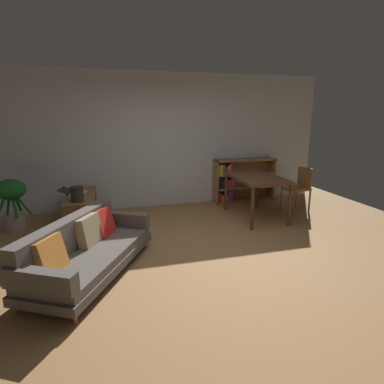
{
  "coord_description": "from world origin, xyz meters",
  "views": [
    {
      "loc": [
        -1.24,
        -3.76,
        1.89
      ],
      "look_at": [
        0.04,
        0.8,
        0.72
      ],
      "focal_mm": 29.51,
      "sensor_mm": 36.0,
      "label": 1
    }
  ],
  "objects": [
    {
      "name": "media_console",
      "position": [
        -1.67,
        1.73,
        0.27
      ],
      "size": [
        0.47,
        1.35,
        0.55
      ],
      "color": "brown",
      "rests_on": "ground_plane"
    },
    {
      "name": "dining_chair_near",
      "position": [
        2.45,
        1.54,
        0.49
      ],
      "size": [
        0.5,
        0.46,
        0.86
      ],
      "color": "brown",
      "rests_on": "ground_plane"
    },
    {
      "name": "fabric_couch",
      "position": [
        -1.52,
        -0.03,
        0.32
      ],
      "size": [
        1.6,
        2.04,
        0.68
      ],
      "color": "olive",
      "rests_on": "ground_plane"
    },
    {
      "name": "open_laptop",
      "position": [
        -1.78,
        1.9,
        0.58
      ],
      "size": [
        0.49,
        0.43,
        0.09
      ],
      "color": "silver",
      "rests_on": "media_console"
    },
    {
      "name": "desk_speaker",
      "position": [
        -1.69,
        1.33,
        0.67
      ],
      "size": [
        0.2,
        0.2,
        0.24
      ],
      "color": "#2D2823",
      "rests_on": "media_console"
    },
    {
      "name": "ground_plane",
      "position": [
        0.0,
        0.0,
        0.0
      ],
      "size": [
        8.16,
        8.16,
        0.0
      ],
      "primitive_type": "plane",
      "color": "#9E7042"
    },
    {
      "name": "potted_floor_plant",
      "position": [
        -2.75,
        1.83,
        0.55
      ],
      "size": [
        0.52,
        0.54,
        0.88
      ],
      "color": "#9E9389",
      "rests_on": "ground_plane"
    },
    {
      "name": "dining_table",
      "position": [
        1.41,
        1.36,
        0.7
      ],
      "size": [
        0.8,
        1.27,
        0.78
      ],
      "color": "#56351E",
      "rests_on": "ground_plane"
    },
    {
      "name": "bookshelf",
      "position": [
        1.6,
        2.52,
        0.46
      ],
      "size": [
        1.38,
        0.3,
        0.93
      ],
      "color": "olive",
      "rests_on": "ground_plane"
    },
    {
      "name": "back_wall_panel",
      "position": [
        0.0,
        2.7,
        1.35
      ],
      "size": [
        6.8,
        0.1,
        2.7
      ],
      "primitive_type": "cube",
      "color": "silver",
      "rests_on": "ground_plane"
    }
  ]
}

